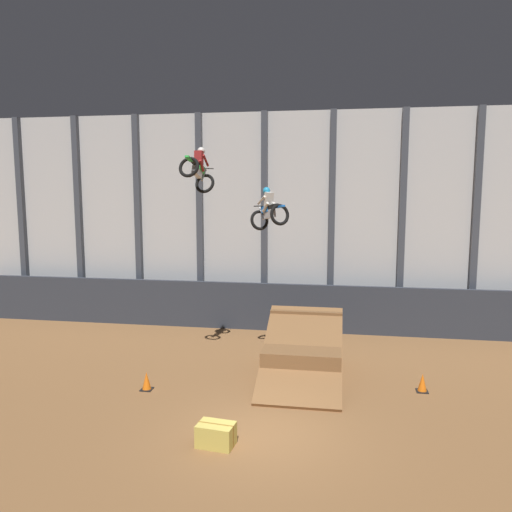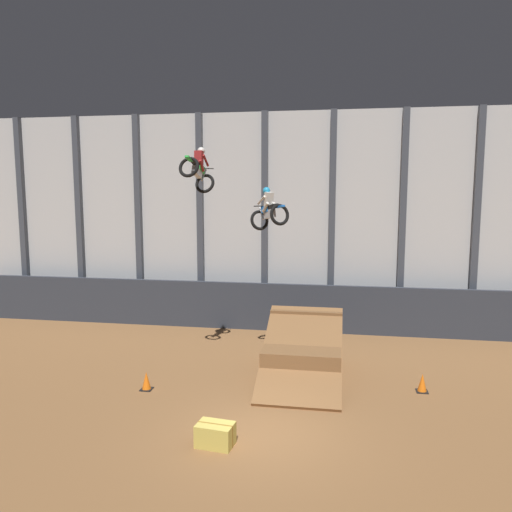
% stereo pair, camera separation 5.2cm
% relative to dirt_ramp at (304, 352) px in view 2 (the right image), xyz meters
% --- Properties ---
extents(ground_plane, '(60.00, 60.00, 0.00)m').
position_rel_dirt_ramp_xyz_m(ground_plane, '(-0.73, -4.69, -0.70)').
color(ground_plane, brown).
extents(arena_back_wall, '(32.00, 0.40, 9.77)m').
position_rel_dirt_ramp_xyz_m(arena_back_wall, '(-0.73, 6.01, 4.18)').
color(arena_back_wall, silver).
rests_on(arena_back_wall, ground_plane).
extents(lower_barrier, '(31.36, 0.20, 2.14)m').
position_rel_dirt_ramp_xyz_m(lower_barrier, '(-0.73, 5.03, 0.37)').
color(lower_barrier, '#2D333D').
rests_on(lower_barrier, ground_plane).
extents(dirt_ramp, '(2.61, 4.55, 2.08)m').
position_rel_dirt_ramp_xyz_m(dirt_ramp, '(0.00, 0.00, 0.00)').
color(dirt_ramp, brown).
rests_on(dirt_ramp, ground_plane).
extents(rider_bike_left_air, '(0.96, 1.76, 1.65)m').
position_rel_dirt_ramp_xyz_m(rider_bike_left_air, '(-3.74, 0.21, 6.27)').
color(rider_bike_left_air, black).
extents(rider_bike_right_air, '(1.58, 1.72, 1.57)m').
position_rel_dirt_ramp_xyz_m(rider_bike_right_air, '(-1.30, 0.48, 4.84)').
color(rider_bike_right_air, black).
extents(traffic_cone_near_ramp, '(0.36, 0.36, 0.58)m').
position_rel_dirt_ramp_xyz_m(traffic_cone_near_ramp, '(-4.78, -2.37, -0.42)').
color(traffic_cone_near_ramp, black).
rests_on(traffic_cone_near_ramp, ground_plane).
extents(traffic_cone_arena_edge, '(0.36, 0.36, 0.58)m').
position_rel_dirt_ramp_xyz_m(traffic_cone_arena_edge, '(3.79, -1.10, -0.42)').
color(traffic_cone_arena_edge, black).
rests_on(traffic_cone_arena_edge, ground_plane).
extents(hay_bale_trackside, '(0.97, 0.71, 0.57)m').
position_rel_dirt_ramp_xyz_m(hay_bale_trackside, '(-1.77, -5.40, -0.42)').
color(hay_bale_trackside, '#CCB751').
rests_on(hay_bale_trackside, ground_plane).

